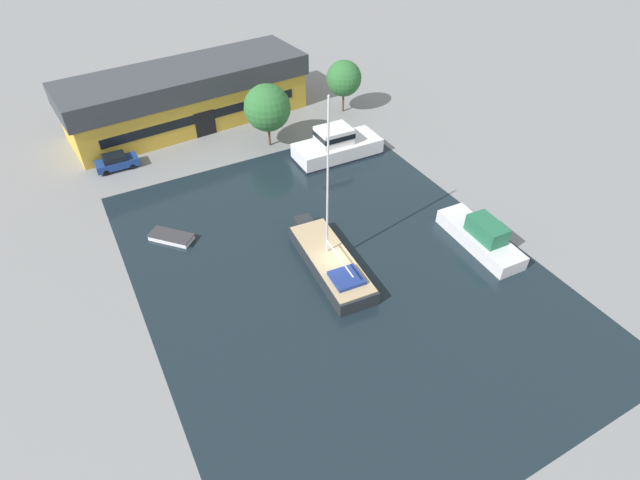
{
  "coord_description": "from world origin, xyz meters",
  "views": [
    {
      "loc": [
        -15.11,
        -24.88,
        27.44
      ],
      "look_at": [
        0.0,
        2.9,
        1.0
      ],
      "focal_mm": 28.0,
      "sensor_mm": 36.0,
      "label": 1
    }
  ],
  "objects_px": {
    "quay_tree_near_building": "(267,108)",
    "small_dinghy": "(171,237)",
    "motor_cruiser": "(337,146)",
    "parked_car": "(116,162)",
    "sailboat_moored": "(330,261)",
    "quay_tree_by_water": "(344,78)",
    "warehouse_building": "(188,95)",
    "cabin_boat": "(481,236)"
  },
  "relations": [
    {
      "from": "parked_car",
      "to": "sailboat_moored",
      "type": "distance_m",
      "value": 26.4
    },
    {
      "from": "small_dinghy",
      "to": "cabin_boat",
      "type": "height_order",
      "value": "cabin_boat"
    },
    {
      "from": "motor_cruiser",
      "to": "small_dinghy",
      "type": "distance_m",
      "value": 20.15
    },
    {
      "from": "sailboat_moored",
      "to": "quay_tree_by_water",
      "type": "bearing_deg",
      "value": 61.51
    },
    {
      "from": "quay_tree_by_water",
      "to": "parked_car",
      "type": "xyz_separation_m",
      "value": [
        -27.3,
        -0.45,
        -3.36
      ]
    },
    {
      "from": "quay_tree_near_building",
      "to": "small_dinghy",
      "type": "xyz_separation_m",
      "value": [
        -14.15,
        -10.99,
        -4.16
      ]
    },
    {
      "from": "warehouse_building",
      "to": "sailboat_moored",
      "type": "relative_size",
      "value": 1.99
    },
    {
      "from": "quay_tree_near_building",
      "to": "sailboat_moored",
      "type": "height_order",
      "value": "sailboat_moored"
    },
    {
      "from": "quay_tree_near_building",
      "to": "cabin_boat",
      "type": "bearing_deg",
      "value": -70.55
    },
    {
      "from": "motor_cruiser",
      "to": "cabin_boat",
      "type": "xyz_separation_m",
      "value": [
        3.28,
        -18.54,
        -0.28
      ]
    },
    {
      "from": "warehouse_building",
      "to": "parked_car",
      "type": "xyz_separation_m",
      "value": [
        -10.04,
        -6.69,
        -2.47
      ]
    },
    {
      "from": "parked_car",
      "to": "small_dinghy",
      "type": "xyz_separation_m",
      "value": [
        1.69,
        -14.02,
        -0.55
      ]
    },
    {
      "from": "parked_car",
      "to": "motor_cruiser",
      "type": "relative_size",
      "value": 0.45
    },
    {
      "from": "quay_tree_by_water",
      "to": "small_dinghy",
      "type": "xyz_separation_m",
      "value": [
        -25.61,
        -14.47,
        -3.91
      ]
    },
    {
      "from": "warehouse_building",
      "to": "quay_tree_by_water",
      "type": "relative_size",
      "value": 4.55
    },
    {
      "from": "quay_tree_by_water",
      "to": "sailboat_moored",
      "type": "relative_size",
      "value": 0.44
    },
    {
      "from": "parked_car",
      "to": "sailboat_moored",
      "type": "relative_size",
      "value": 0.29
    },
    {
      "from": "quay_tree_near_building",
      "to": "cabin_boat",
      "type": "xyz_separation_m",
      "value": [
        8.54,
        -24.19,
        -3.47
      ]
    },
    {
      "from": "cabin_boat",
      "to": "parked_car",
      "type": "bearing_deg",
      "value": 134.28
    },
    {
      "from": "quay_tree_near_building",
      "to": "quay_tree_by_water",
      "type": "bearing_deg",
      "value": 16.89
    },
    {
      "from": "motor_cruiser",
      "to": "sailboat_moored",
      "type": "bearing_deg",
      "value": 149.09
    },
    {
      "from": "sailboat_moored",
      "to": "motor_cruiser",
      "type": "distance_m",
      "value": 17.51
    },
    {
      "from": "sailboat_moored",
      "to": "small_dinghy",
      "type": "bearing_deg",
      "value": 141.08
    },
    {
      "from": "motor_cruiser",
      "to": "parked_car",
      "type": "bearing_deg",
      "value": 68.43
    },
    {
      "from": "sailboat_moored",
      "to": "motor_cruiser",
      "type": "relative_size",
      "value": 1.54
    },
    {
      "from": "warehouse_building",
      "to": "quay_tree_by_water",
      "type": "distance_m",
      "value": 18.38
    },
    {
      "from": "quay_tree_near_building",
      "to": "sailboat_moored",
      "type": "relative_size",
      "value": 0.48
    },
    {
      "from": "quay_tree_near_building",
      "to": "small_dinghy",
      "type": "bearing_deg",
      "value": -142.14
    },
    {
      "from": "parked_car",
      "to": "sailboat_moored",
      "type": "xyz_separation_m",
      "value": [
        11.9,
        -23.57,
        -0.1
      ]
    },
    {
      "from": "cabin_boat",
      "to": "small_dinghy",
      "type": "bearing_deg",
      "value": 152.24
    },
    {
      "from": "quay_tree_near_building",
      "to": "cabin_boat",
      "type": "height_order",
      "value": "quay_tree_near_building"
    },
    {
      "from": "sailboat_moored",
      "to": "small_dinghy",
      "type": "distance_m",
      "value": 13.99
    },
    {
      "from": "warehouse_building",
      "to": "quay_tree_by_water",
      "type": "bearing_deg",
      "value": -25.41
    },
    {
      "from": "small_dinghy",
      "to": "cabin_boat",
      "type": "relative_size",
      "value": 0.45
    },
    {
      "from": "sailboat_moored",
      "to": "parked_car",
      "type": "bearing_deg",
      "value": 120.96
    },
    {
      "from": "parked_car",
      "to": "motor_cruiser",
      "type": "height_order",
      "value": "motor_cruiser"
    },
    {
      "from": "quay_tree_near_building",
      "to": "small_dinghy",
      "type": "height_order",
      "value": "quay_tree_near_building"
    },
    {
      "from": "parked_car",
      "to": "small_dinghy",
      "type": "relative_size",
      "value": 1.09
    },
    {
      "from": "warehouse_building",
      "to": "quay_tree_near_building",
      "type": "distance_m",
      "value": 11.37
    },
    {
      "from": "sailboat_moored",
      "to": "cabin_boat",
      "type": "height_order",
      "value": "sailboat_moored"
    },
    {
      "from": "motor_cruiser",
      "to": "quay_tree_near_building",
      "type": "bearing_deg",
      "value": 43.72
    },
    {
      "from": "warehouse_building",
      "to": "motor_cruiser",
      "type": "bearing_deg",
      "value": -59.82
    }
  ]
}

